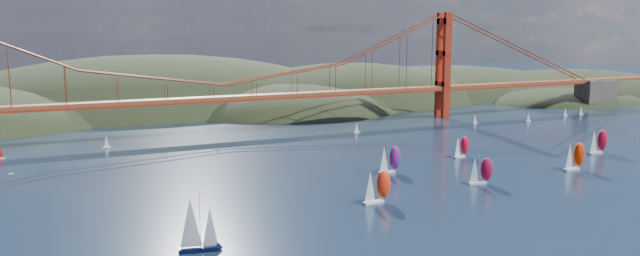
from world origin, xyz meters
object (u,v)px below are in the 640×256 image
Objects in this scene: sloop_navy at (196,225)px; racer_rwb at (389,159)px; racer_4 at (598,141)px; racer_0 at (377,186)px; racer_2 at (574,155)px; racer_1 at (480,170)px; racer_3 at (461,146)px.

sloop_navy is 1.32× the size of racer_rwb.
racer_rwb is (-88.02, 5.91, -0.19)m from racer_4.
racer_0 is 0.95× the size of racer_2.
racer_4 is (109.71, 22.88, 0.19)m from racer_0.
racer_rwb is at bearing 133.98° from racer_1.
racer_0 is 112.07m from racer_4.
racer_1 is (92.11, 20.60, -1.44)m from sloop_navy.
sloop_navy is 125.10m from racer_3.
racer_1 is at bearing -60.14° from racer_rwb.
racer_0 is 70.91m from racer_3.
racer_3 is 53.45m from racer_4.
racer_1 is 40.23m from racer_3.
racer_2 is 1.05× the size of racer_rwb.
sloop_navy is 167.49m from racer_4.
racer_rwb reaches higher than racer_3.
racer_2 is 1.01× the size of racer_4.
sloop_navy is at bearing -169.34° from racer_0.
racer_4 is 1.04× the size of racer_rwb.
racer_3 is at bearing 160.08° from racer_4.
racer_0 is (53.19, 16.04, -1.07)m from sloop_navy.
sloop_navy reaches higher than racer_0.
racer_2 is at bearing 20.48° from sloop_navy.
racer_1 is 40.97m from racer_2.
sloop_navy is 1.26× the size of racer_4.
racer_rwb is (-17.23, 24.23, 0.37)m from racer_1.
racer_rwb is (-37.21, -10.69, 0.58)m from racer_3.
racer_3 is (-20.93, 32.92, -0.82)m from racer_2.
racer_1 is 73.12m from racer_4.
racer_rwb is (74.88, 44.82, -1.08)m from sloop_navy.
racer_3 is (58.91, 39.47, -0.58)m from racer_0.
racer_2 is at bearing -1.43° from racer_0.
racer_0 is 0.96× the size of racer_4.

